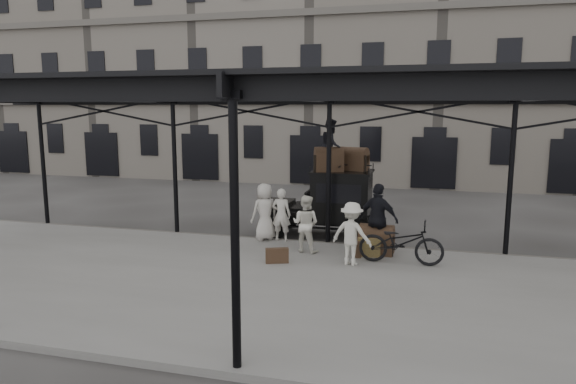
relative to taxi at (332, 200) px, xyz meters
name	(u,v)px	position (x,y,z in m)	size (l,w,h in m)	color
ground	(314,266)	(0.11, -3.27, -1.20)	(120.00, 120.00, 0.00)	#383533
platform	(296,289)	(0.11, -5.27, -1.13)	(28.00, 8.00, 0.15)	slate
canopy	(299,88)	(0.11, -4.99, 3.39)	(22.50, 9.00, 4.74)	black
building_frontage	(380,58)	(0.11, 14.73, 5.80)	(64.00, 8.00, 14.00)	slate
taxi	(332,200)	(0.00, 0.00, 0.00)	(3.65, 1.55, 2.18)	black
porter_left	(281,215)	(-1.29, -1.47, -0.25)	(0.59, 0.39, 1.62)	beige
porter_midleft	(306,224)	(-0.31, -2.45, -0.25)	(0.78, 0.61, 1.61)	silver
porter_centre	(265,212)	(-1.82, -1.47, -0.18)	(0.85, 0.56, 1.75)	beige
porter_official	(378,219)	(1.67, -2.19, -0.07)	(1.16, 0.48, 1.98)	black
porter_right	(352,234)	(1.10, -3.32, -0.24)	(1.06, 0.61, 1.64)	silver
bicycle	(401,242)	(2.33, -2.91, -0.48)	(0.76, 2.17, 1.14)	black
porter_roof	(331,145)	(-0.03, -0.10, 1.79)	(0.80, 0.62, 1.64)	black
steamer_trunk_roof_near	(329,161)	(-0.08, -0.25, 1.30)	(0.88, 0.54, 0.64)	#473521
steamer_trunk_roof_far	(354,161)	(0.67, 0.20, 1.29)	(0.84, 0.52, 0.62)	#473521
steamer_trunk_platform	(376,241)	(1.63, -2.12, -0.71)	(0.94, 0.57, 0.69)	#473521
wicker_hamper	(369,246)	(1.47, -2.35, -0.80)	(0.60, 0.45, 0.50)	olive
suitcase_upright	(357,247)	(1.13, -2.45, -0.83)	(0.15, 0.60, 0.45)	#473521
suitcase_flat	(277,256)	(-0.79, -3.70, -0.85)	(0.60, 0.15, 0.40)	#473521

